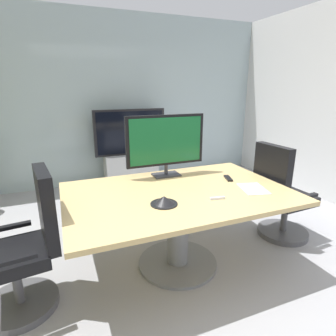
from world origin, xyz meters
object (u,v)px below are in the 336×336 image
at_px(conference_phone, 164,201).
at_px(remote_control, 228,178).
at_px(conference_table, 178,209).
at_px(wall_display_unit, 131,160).
at_px(office_chair_left, 27,253).
at_px(office_chair_right, 280,200).
at_px(tv_monitor, 166,142).

relative_size(conference_phone, remote_control, 1.29).
relative_size(conference_table, wall_display_unit, 1.52).
height_order(conference_table, conference_phone, conference_phone).
height_order(conference_table, remote_control, remote_control).
relative_size(office_chair_left, office_chair_right, 1.00).
height_order(office_chair_left, tv_monitor, tv_monitor).
xyz_separation_m(conference_table, office_chair_right, (1.27, 0.05, -0.13)).
xyz_separation_m(conference_table, wall_display_unit, (0.18, 2.40, -0.14)).
height_order(conference_phone, remote_control, conference_phone).
height_order(office_chair_left, conference_phone, office_chair_left).
distance_m(office_chair_right, remote_control, 0.73).
bearing_deg(conference_table, tv_monitor, 82.09).
distance_m(conference_phone, remote_control, 0.90).
bearing_deg(tv_monitor, remote_control, -33.09).
bearing_deg(remote_control, wall_display_unit, 118.29).
relative_size(wall_display_unit, conference_phone, 5.95).
distance_m(office_chair_left, office_chair_right, 2.54).
bearing_deg(conference_phone, wall_display_unit, 81.32).
xyz_separation_m(conference_table, conference_phone, (-0.22, -0.22, 0.21)).
relative_size(conference_table, office_chair_left, 1.83).
xyz_separation_m(office_chair_right, tv_monitor, (-1.20, 0.43, 0.66)).
bearing_deg(office_chair_right, remote_control, 80.24).
height_order(conference_table, office_chair_right, office_chair_right).
bearing_deg(wall_display_unit, office_chair_left, -120.61).
distance_m(wall_display_unit, conference_phone, 2.67).
bearing_deg(wall_display_unit, conference_table, -94.19).
xyz_separation_m(office_chair_right, conference_phone, (-1.49, -0.27, 0.33)).
relative_size(office_chair_right, wall_display_unit, 0.83).
distance_m(office_chair_left, tv_monitor, 1.58).
xyz_separation_m(office_chair_left, conference_phone, (1.04, -0.18, 0.33)).
xyz_separation_m(tv_monitor, conference_phone, (-0.29, -0.70, -0.33)).
height_order(tv_monitor, wall_display_unit, tv_monitor).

